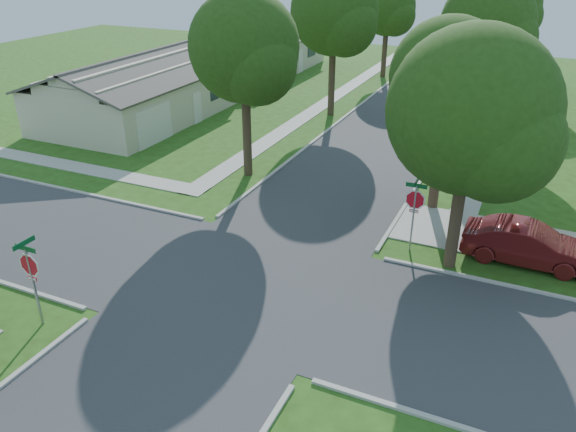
# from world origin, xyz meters

# --- Properties ---
(ground) EXTENTS (100.00, 100.00, 0.00)m
(ground) POSITION_xyz_m (0.00, 0.00, 0.00)
(ground) COLOR #294914
(ground) RESTS_ON ground
(road_ns) EXTENTS (7.00, 100.00, 0.02)m
(road_ns) POSITION_xyz_m (0.00, 0.00, 0.00)
(road_ns) COLOR #333335
(road_ns) RESTS_ON ground
(sidewalk_ne) EXTENTS (1.20, 40.00, 0.04)m
(sidewalk_ne) POSITION_xyz_m (6.10, 26.00, 0.02)
(sidewalk_ne) COLOR #9E9B91
(sidewalk_ne) RESTS_ON ground
(sidewalk_nw) EXTENTS (1.20, 40.00, 0.04)m
(sidewalk_nw) POSITION_xyz_m (-6.10, 26.00, 0.02)
(sidewalk_nw) COLOR #9E9B91
(sidewalk_nw) RESTS_ON ground
(driveway) EXTENTS (8.80, 3.60, 0.05)m
(driveway) POSITION_xyz_m (7.90, 7.10, 0.03)
(driveway) COLOR #9E9B91
(driveway) RESTS_ON ground
(stop_sign_sw) EXTENTS (1.05, 0.80, 2.98)m
(stop_sign_sw) POSITION_xyz_m (-4.70, -4.70, 2.03)
(stop_sign_sw) COLOR gray
(stop_sign_sw) RESTS_ON ground
(stop_sign_ne) EXTENTS (1.05, 0.80, 2.98)m
(stop_sign_ne) POSITION_xyz_m (4.70, 4.70, 2.03)
(stop_sign_ne) COLOR gray
(stop_sign_ne) RESTS_ON ground
(tree_e_near) EXTENTS (4.97, 4.80, 8.28)m
(tree_e_near) POSITION_xyz_m (4.75, 9.01, 5.64)
(tree_e_near) COLOR #38281C
(tree_e_near) RESTS_ON ground
(tree_e_mid) EXTENTS (5.59, 5.40, 9.21)m
(tree_e_mid) POSITION_xyz_m (4.76, 21.01, 6.25)
(tree_e_mid) COLOR #38281C
(tree_e_mid) RESTS_ON ground
(tree_e_far) EXTENTS (5.17, 5.00, 8.72)m
(tree_e_far) POSITION_xyz_m (4.75, 34.01, 5.98)
(tree_e_far) COLOR #38281C
(tree_e_far) RESTS_ON ground
(tree_w_near) EXTENTS (5.38, 5.20, 8.97)m
(tree_w_near) POSITION_xyz_m (-4.64, 9.01, 6.12)
(tree_w_near) COLOR #38281C
(tree_w_near) RESTS_ON ground
(tree_w_mid) EXTENTS (5.80, 5.60, 9.56)m
(tree_w_mid) POSITION_xyz_m (-4.64, 21.01, 6.49)
(tree_w_mid) COLOR #38281C
(tree_w_mid) RESTS_ON ground
(tree_w_far) EXTENTS (4.76, 4.60, 8.04)m
(tree_w_far) POSITION_xyz_m (-4.65, 34.01, 5.51)
(tree_w_far) COLOR #38281C
(tree_w_far) RESTS_ON ground
(tree_ne_corner) EXTENTS (5.80, 5.60, 8.66)m
(tree_ne_corner) POSITION_xyz_m (6.36, 4.21, 5.59)
(tree_ne_corner) COLOR #38281C
(tree_ne_corner) RESTS_ON ground
(house_nw_near) EXTENTS (8.42, 13.60, 4.23)m
(house_nw_near) POSITION_xyz_m (-15.99, 15.00, 1.52)
(house_nw_near) COLOR #B8B091
(house_nw_near) RESTS_ON ground
(house_nw_far) EXTENTS (8.42, 13.60, 4.23)m
(house_nw_far) POSITION_xyz_m (-15.99, 32.00, 1.52)
(house_nw_far) COLOR #B8B091
(house_nw_far) RESTS_ON ground
(car_driveway) EXTENTS (4.64, 1.66, 1.53)m
(car_driveway) POSITION_xyz_m (8.83, 5.57, 0.76)
(car_driveway) COLOR #5D1314
(car_driveway) RESTS_ON ground
(car_curb_east) EXTENTS (2.02, 4.73, 1.59)m
(car_curb_east) POSITION_xyz_m (2.19, 25.24, 0.80)
(car_curb_east) COLOR black
(car_curb_east) RESTS_ON ground
(car_curb_west) EXTENTS (1.80, 4.08, 1.17)m
(car_curb_west) POSITION_xyz_m (-1.20, 43.64, 0.58)
(car_curb_west) COLOR black
(car_curb_west) RESTS_ON ground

